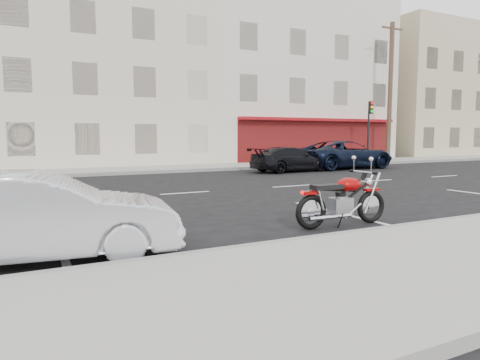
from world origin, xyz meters
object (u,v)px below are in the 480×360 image
object	(u,v)px
suv_far	(345,155)
utility_pole	(390,91)
sedan_silver	(40,217)
motorcycle	(372,199)
car_far	(290,159)
fire_hydrant	(349,155)
traffic_light	(369,123)

from	to	relation	value
suv_far	utility_pole	bearing A→B (deg)	-63.91
utility_pole	sedan_silver	xyz separation A→B (m)	(-21.80, -14.57, -4.10)
motorcycle	car_far	size ratio (longest dim) A/B	0.51
utility_pole	fire_hydrant	bearing A→B (deg)	-178.36
sedan_silver	suv_far	distance (m)	19.14
utility_pole	suv_far	distance (m)	8.20
sedan_silver	car_far	world-z (taller)	sedan_silver
fire_hydrant	motorcycle	bearing A→B (deg)	-129.79
sedan_silver	traffic_light	bearing A→B (deg)	-47.07
motorcycle	suv_far	distance (m)	14.73
suv_far	car_far	distance (m)	3.83
motorcycle	suv_far	bearing A→B (deg)	53.12
fire_hydrant	sedan_silver	distance (m)	23.32
traffic_light	utility_pole	bearing A→B (deg)	7.61
traffic_light	car_far	distance (m)	9.08
sedan_silver	car_far	xyz separation A→B (m)	(11.57, 11.00, -0.03)
utility_pole	traffic_light	xyz separation A→B (m)	(-2.00, -0.27, -2.18)
sedan_silver	car_far	distance (m)	15.97
motorcycle	fire_hydrant	bearing A→B (deg)	52.02
traffic_light	sedan_silver	distance (m)	24.49
car_far	utility_pole	bearing A→B (deg)	-75.55
suv_far	car_far	bearing A→B (deg)	95.73
car_far	motorcycle	bearing A→B (deg)	149.30
utility_pole	fire_hydrant	distance (m)	5.48
car_far	fire_hydrant	bearing A→B (deg)	-67.53
utility_pole	traffic_light	bearing A→B (deg)	-172.39
fire_hydrant	utility_pole	bearing A→B (deg)	1.64
utility_pole	sedan_silver	distance (m)	26.53
motorcycle	car_far	xyz separation A→B (m)	(5.40, 11.11, 0.12)
fire_hydrant	sedan_silver	world-z (taller)	sedan_silver
fire_hydrant	motorcycle	world-z (taller)	motorcycle
traffic_light	suv_far	world-z (taller)	traffic_light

